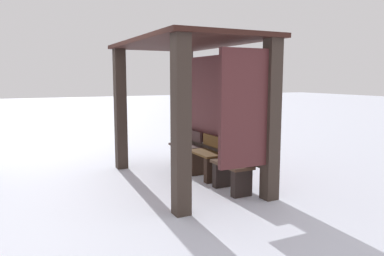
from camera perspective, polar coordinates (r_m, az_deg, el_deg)
name	(u,v)px	position (r m, az deg, el deg)	size (l,w,h in m)	color
ground_plane	(185,181)	(6.47, -1.14, -8.12)	(60.00, 60.00, 0.00)	silver
bus_shelter	(200,89)	(6.22, 1.19, 5.98)	(3.14, 1.75, 2.37)	#362B24
bench_left_inside	(186,152)	(7.32, -0.96, -3.73)	(0.75, 0.38, 0.74)	#412D2B
bench_center_inside	(207,161)	(6.57, 2.23, -5.01)	(0.75, 0.36, 0.75)	#573919
bench_right_inside	(233,172)	(5.86, 6.24, -6.65)	(0.75, 0.36, 0.73)	#473224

